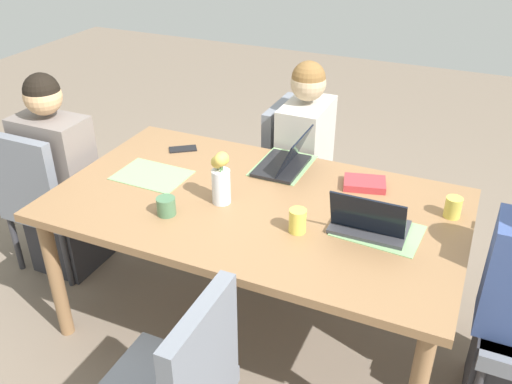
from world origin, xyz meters
TOP-DOWN VIEW (x-y plane):
  - ground_plane at (0.00, 0.00)m, footprint 10.00×10.00m
  - dining_table at (0.00, 0.00)m, footprint 1.90×1.09m
  - chair_head_right_left_near at (1.30, 0.04)m, footprint 0.44×0.44m
  - person_head_right_left_near at (1.24, -0.04)m, footprint 0.40×0.36m
  - chair_near_left_far at (0.11, -0.86)m, footprint 0.44×0.44m
  - person_near_left_far at (0.04, -0.80)m, footprint 0.36×0.40m
  - flower_vase at (0.14, 0.07)m, footprint 0.09×0.09m
  - placemat_head_right_left_near at (0.58, -0.02)m, footprint 0.37×0.27m
  - placemat_head_left_left_mid at (-0.58, 0.01)m, footprint 0.38×0.28m
  - placemat_near_left_far at (0.02, -0.39)m, footprint 0.26×0.36m
  - laptop_head_left_left_mid at (-0.54, 0.04)m, footprint 0.32×0.22m
  - laptop_near_left_far at (-0.00, -0.36)m, footprint 0.22×0.32m
  - coffee_mug_near_left at (-0.85, -0.23)m, footprint 0.07×0.07m
  - coffee_mug_near_right at (-0.26, 0.16)m, footprint 0.07×0.07m
  - coffee_mug_centre_left at (0.32, 0.26)m, footprint 0.09×0.09m
  - book_red_cover at (-0.43, -0.34)m, footprint 0.23×0.18m
  - phone_black at (0.60, -0.34)m, footprint 0.16×0.15m

SIDE VIEW (x-z plane):
  - ground_plane at x=0.00m, z-range 0.00..0.00m
  - chair_head_right_left_near at x=1.30m, z-range 0.05..0.95m
  - chair_near_left_far at x=0.11m, z-range 0.05..0.95m
  - person_head_right_left_near at x=1.24m, z-range -0.07..1.12m
  - person_near_left_far at x=0.04m, z-range -0.07..1.12m
  - dining_table at x=0.00m, z-range 0.30..1.06m
  - placemat_head_right_left_near at x=0.58m, z-range 0.75..0.76m
  - placemat_head_left_left_mid at x=-0.58m, z-range 0.75..0.76m
  - placemat_near_left_far at x=0.02m, z-range 0.75..0.76m
  - phone_black at x=0.60m, z-range 0.75..0.76m
  - book_red_cover at x=-0.43m, z-range 0.75..0.79m
  - coffee_mug_centre_left at x=0.32m, z-range 0.75..0.84m
  - laptop_near_left_far at x=0.00m, z-range 0.70..0.90m
  - laptop_head_left_left_mid at x=-0.54m, z-range 0.69..0.90m
  - coffee_mug_near_left at x=-0.85m, z-range 0.75..0.85m
  - coffee_mug_near_right at x=-0.26m, z-range 0.75..0.86m
  - flower_vase at x=0.14m, z-range 0.76..1.01m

